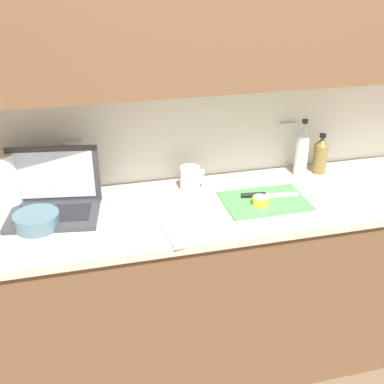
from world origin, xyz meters
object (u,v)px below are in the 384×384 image
(bottle_oil_tall, at_px, (302,150))
(lemon_half_cut, at_px, (260,201))
(knife, at_px, (260,195))
(bottle_green_soda, at_px, (320,155))
(measuring_cup, at_px, (190,178))
(cutting_board, at_px, (265,201))
(paper_towel_roll, at_px, (4,180))
(laptop, at_px, (54,199))
(bowl_white, at_px, (37,221))

(bottle_oil_tall, bearing_deg, lemon_half_cut, -139.50)
(knife, distance_m, bottle_green_soda, 0.44)
(bottle_green_soda, xyz_separation_m, measuring_cup, (-0.68, -0.03, -0.04))
(measuring_cup, bearing_deg, knife, -30.34)
(cutting_board, relative_size, lemon_half_cut, 5.21)
(cutting_board, bearing_deg, bottle_green_soda, 31.55)
(lemon_half_cut, height_order, bottle_oil_tall, bottle_oil_tall)
(cutting_board, height_order, measuring_cup, measuring_cup)
(cutting_board, relative_size, bottle_green_soda, 1.82)
(knife, distance_m, lemon_half_cut, 0.08)
(measuring_cup, xyz_separation_m, paper_towel_roll, (-0.81, 0.04, 0.07))
(cutting_board, xyz_separation_m, paper_towel_roll, (-1.11, 0.24, 0.12))
(cutting_board, bearing_deg, lemon_half_cut, -136.62)
(measuring_cup, bearing_deg, lemon_half_cut, -42.76)
(bottle_green_soda, bearing_deg, laptop, -175.52)
(measuring_cup, bearing_deg, laptop, -173.26)
(lemon_half_cut, relative_size, bottle_oil_tall, 0.25)
(cutting_board, height_order, bowl_white, bowl_white)
(knife, relative_size, bowl_white, 1.45)
(bottle_green_soda, bearing_deg, knife, -153.42)
(bottle_green_soda, xyz_separation_m, bottle_oil_tall, (-0.10, 0.00, 0.04))
(bottle_green_soda, xyz_separation_m, paper_towel_roll, (-1.49, 0.01, 0.03))
(knife, xyz_separation_m, bowl_white, (-0.97, -0.02, 0.01))
(measuring_cup, xyz_separation_m, bowl_white, (-0.68, -0.19, -0.02))
(bottle_oil_tall, bearing_deg, knife, -145.70)
(paper_towel_roll, bearing_deg, laptop, -28.58)
(laptop, bearing_deg, knife, 2.84)
(bowl_white, bearing_deg, paper_towel_roll, 119.94)
(bottle_green_soda, relative_size, bottle_oil_tall, 0.71)
(cutting_board, relative_size, measuring_cup, 3.25)
(cutting_board, xyz_separation_m, lemon_half_cut, (-0.03, -0.03, 0.02))
(knife, xyz_separation_m, measuring_cup, (-0.29, 0.17, 0.04))
(bottle_oil_tall, bearing_deg, bowl_white, -170.21)
(bottle_oil_tall, bearing_deg, measuring_cup, -177.15)
(laptop, distance_m, bottle_green_soda, 1.29)
(paper_towel_roll, bearing_deg, measuring_cup, -2.55)
(bowl_white, bearing_deg, lemon_half_cut, -3.09)
(cutting_board, bearing_deg, laptop, 171.57)
(laptop, height_order, lemon_half_cut, laptop)
(bottle_green_soda, distance_m, measuring_cup, 0.68)
(knife, bearing_deg, bottle_oil_tall, 40.71)
(cutting_board, distance_m, bowl_white, 0.98)
(cutting_board, height_order, paper_towel_roll, paper_towel_roll)
(lemon_half_cut, xyz_separation_m, measuring_cup, (-0.26, 0.24, 0.03))
(cutting_board, xyz_separation_m, knife, (-0.01, 0.04, 0.01))
(bottle_oil_tall, height_order, measuring_cup, bottle_oil_tall)
(lemon_half_cut, bearing_deg, bottle_green_soda, 32.66)
(bowl_white, bearing_deg, bottle_green_soda, 9.05)
(laptop, relative_size, lemon_half_cut, 5.79)
(bottle_oil_tall, bearing_deg, paper_towel_roll, 179.68)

